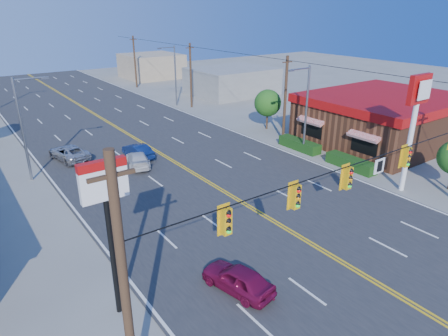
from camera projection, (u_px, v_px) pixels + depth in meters
ground at (350, 268)px, 20.78m from camera, size 160.00×160.00×0.00m
road at (168, 158)px, 35.86m from camera, size 20.00×120.00×0.06m
signal_span at (361, 183)px, 18.89m from camera, size 24.32×0.34×9.00m
kfc at (383, 118)px, 39.68m from camera, size 16.30×12.40×4.70m
kfc_pylon at (415, 110)px, 27.48m from camera, size 2.20×0.36×8.50m
pizza_hut_sign at (107, 208)px, 15.93m from camera, size 1.90×0.30×6.85m
streetlight_se at (305, 106)px, 35.48m from camera, size 2.55×0.25×8.00m
streetlight_ne at (174, 73)px, 53.60m from camera, size 2.55×0.25×8.00m
streetlight_sw at (24, 124)px, 29.87m from camera, size 2.55×0.25×8.00m
utility_pole_near at (285, 99)px, 39.38m from camera, size 0.28×0.28×8.40m
utility_pole_mid at (191, 76)px, 52.96m from camera, size 0.28×0.28×8.40m
utility_pole_far at (135, 62)px, 66.55m from camera, size 0.28×0.28×8.40m
tree_kfc_rear at (268, 103)px, 43.57m from camera, size 2.94×2.94×4.41m
bld_east_mid at (232, 81)px, 62.09m from camera, size 12.00×10.00×4.00m
bld_east_far at (152, 66)px, 77.00m from camera, size 10.00×10.00×4.40m
car_magenta at (238, 280)px, 18.88m from camera, size 2.30×4.00×1.28m
car_blue at (138, 152)px, 35.71m from camera, size 1.62×3.93×1.27m
car_white at (138, 160)px, 33.88m from camera, size 2.85×4.49×1.21m
car_silver at (69, 153)px, 35.32m from camera, size 2.97×4.99×1.30m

